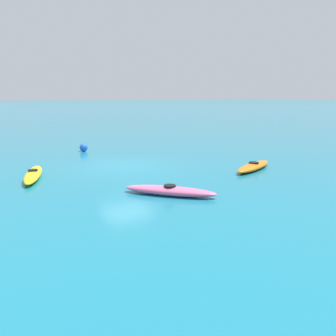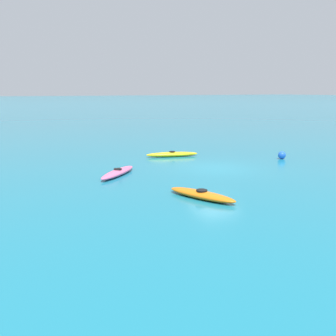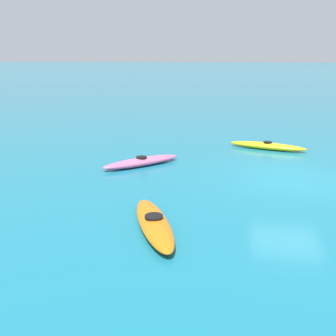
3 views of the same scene
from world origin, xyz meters
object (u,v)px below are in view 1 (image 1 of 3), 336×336
at_px(kayak_yellow, 33,174).
at_px(kayak_orange, 254,166).
at_px(kayak_pink, 170,191).
at_px(buoy_blue, 84,148).

relative_size(kayak_yellow, kayak_orange, 1.10).
bearing_deg(kayak_yellow, kayak_pink, 125.30).
height_order(kayak_pink, kayak_orange, same).
bearing_deg(kayak_pink, kayak_yellow, -54.70).
height_order(kayak_pink, kayak_yellow, same).
xyz_separation_m(kayak_pink, buoy_blue, (-0.35, -11.15, 0.09)).
bearing_deg(kayak_pink, kayak_orange, -163.78).
bearing_deg(kayak_orange, kayak_yellow, -20.91).
distance_m(kayak_yellow, kayak_orange, 9.93).
relative_size(kayak_pink, buoy_blue, 5.86).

